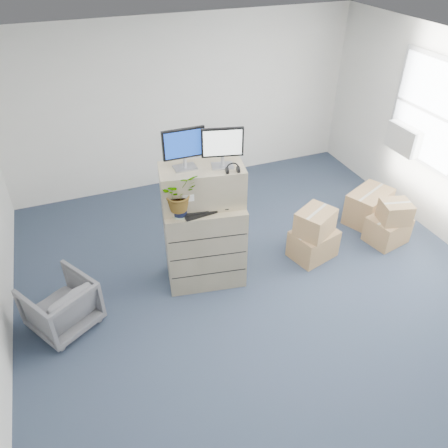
{
  "coord_description": "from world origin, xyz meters",
  "views": [
    {
      "loc": [
        -1.93,
        -3.35,
        3.99
      ],
      "look_at": [
        -0.48,
        0.4,
        1.13
      ],
      "focal_mm": 35.0,
      "sensor_mm": 36.0,
      "label": 1
    }
  ],
  "objects": [
    {
      "name": "ground",
      "position": [
        0.0,
        0.0,
        0.0
      ],
      "size": [
        7.0,
        7.0,
        0.0
      ],
      "primitive_type": "plane",
      "color": "#29374B",
      "rests_on": "ground"
    },
    {
      "name": "water_bottle",
      "position": [
        -0.48,
        0.88,
        1.3
      ],
      "size": [
        0.09,
        0.09,
        0.31
      ],
      "primitive_type": "cylinder",
      "color": "gray",
      "rests_on": "filing_cabinet_lower"
    },
    {
      "name": "tissue_box",
      "position": [
        -0.24,
        0.88,
        1.26
      ],
      "size": [
        0.32,
        0.26,
        0.11
      ],
      "primitive_type": "cube",
      "rotation": [
        0.0,
        0.0,
        -0.47
      ],
      "color": "#46AEEE",
      "rests_on": "external_drive"
    },
    {
      "name": "office_chair",
      "position": [
        -2.4,
        0.63,
        0.35
      ],
      "size": [
        0.91,
        0.9,
        0.7
      ],
      "primitive_type": "imported",
      "rotation": [
        0.0,
        0.0,
        3.69
      ],
      "color": "#57575B",
      "rests_on": "ground"
    },
    {
      "name": "monitor_right",
      "position": [
        -0.34,
        0.81,
        1.89
      ],
      "size": [
        0.47,
        0.23,
        0.47
      ],
      "rotation": [
        0.0,
        0.0,
        -0.23
      ],
      "color": "#99999E",
      "rests_on": "filing_cabinet_upper"
    },
    {
      "name": "phone_dock",
      "position": [
        -0.58,
        0.83,
        1.19
      ],
      "size": [
        0.07,
        0.06,
        0.14
      ],
      "rotation": [
        0.0,
        0.0,
        -0.17
      ],
      "color": "silver",
      "rests_on": "filing_cabinet_lower"
    },
    {
      "name": "wall_back",
      "position": [
        0.0,
        3.51,
        1.4
      ],
      "size": [
        6.0,
        0.02,
        2.8
      ],
      "primitive_type": "cube",
      "color": "silver",
      "rests_on": "ground"
    },
    {
      "name": "filing_cabinet_upper",
      "position": [
        -0.57,
        0.88,
        1.38
      ],
      "size": [
        1.05,
        0.65,
        0.49
      ],
      "primitive_type": "cube",
      "rotation": [
        0.0,
        0.0,
        -0.17
      ],
      "color": "gray",
      "rests_on": "filing_cabinet_lower"
    },
    {
      "name": "keyboard",
      "position": [
        -0.59,
        0.73,
        1.16
      ],
      "size": [
        0.6,
        0.31,
        0.03
      ],
      "primitive_type": "cube",
      "rotation": [
        0.0,
        0.0,
        0.12
      ],
      "color": "black",
      "rests_on": "filing_cabinet_lower"
    },
    {
      "name": "mouse",
      "position": [
        -0.29,
        0.67,
        1.16
      ],
      "size": [
        0.12,
        0.09,
        0.04
      ],
      "primitive_type": "ellipsoid",
      "rotation": [
        0.0,
        0.0,
        -0.12
      ],
      "color": "silver",
      "rests_on": "filing_cabinet_lower"
    },
    {
      "name": "potted_plant",
      "position": [
        -0.89,
        0.73,
        1.4
      ],
      "size": [
        0.49,
        0.52,
        0.45
      ],
      "rotation": [
        0.0,
        0.0,
        -0.17
      ],
      "color": "#92A988",
      "rests_on": "filing_cabinet_lower"
    },
    {
      "name": "cardboard_boxes",
      "position": [
        1.76,
        0.83,
        0.31
      ],
      "size": [
        2.03,
        1.2,
        0.76
      ],
      "color": "#9B7F4A",
      "rests_on": "ground"
    },
    {
      "name": "external_drive",
      "position": [
        -0.2,
        0.92,
        1.17
      ],
      "size": [
        0.27,
        0.24,
        0.07
      ],
      "primitive_type": "cube",
      "rotation": [
        0.0,
        0.0,
        -0.45
      ],
      "color": "black",
      "rests_on": "filing_cabinet_lower"
    },
    {
      "name": "filing_cabinet_lower",
      "position": [
        -0.58,
        0.83,
        0.57
      ],
      "size": [
        1.06,
        0.75,
        1.14
      ],
      "primitive_type": "cube",
      "rotation": [
        0.0,
        0.0,
        -0.17
      ],
      "color": "gray",
      "rests_on": "ground"
    },
    {
      "name": "ac_unit",
      "position": [
        2.87,
        1.4,
        1.2
      ],
      "size": [
        0.24,
        0.6,
        0.4
      ],
      "primitive_type": "cube",
      "color": "silver",
      "rests_on": "wall_right"
    },
    {
      "name": "headphones",
      "position": [
        -0.28,
        0.64,
        1.67
      ],
      "size": [
        0.16,
        0.04,
        0.16
      ],
      "primitive_type": "torus",
      "rotation": [
        1.57,
        0.0,
        -0.17
      ],
      "color": "black",
      "rests_on": "filing_cabinet_upper"
    },
    {
      "name": "monitor_left",
      "position": [
        -0.75,
        0.92,
        1.9
      ],
      "size": [
        0.49,
        0.19,
        0.48
      ],
      "rotation": [
        0.0,
        0.0,
        -0.0
      ],
      "color": "#99999E",
      "rests_on": "filing_cabinet_upper"
    }
  ]
}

